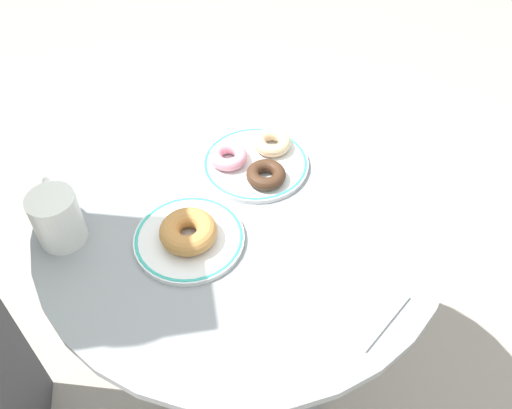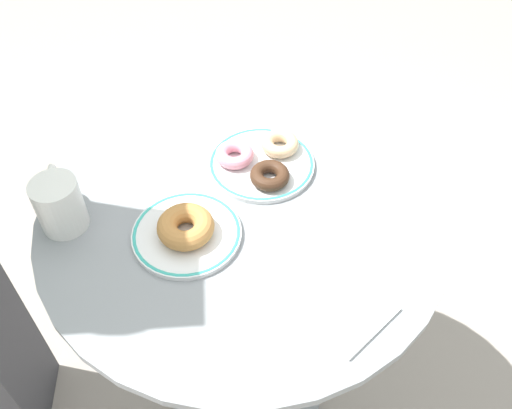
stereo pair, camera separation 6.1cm
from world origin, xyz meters
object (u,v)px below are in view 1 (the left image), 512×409
at_px(donut_glazed, 272,142).
at_px(plate_left, 189,238).
at_px(donut_pink_frosted, 228,156).
at_px(plate_right, 256,163).
at_px(cafe_table, 244,287).
at_px(donut_chocolate, 266,175).
at_px(coffee_mug, 57,217).
at_px(paper_napkin, 353,299).
at_px(donut_old_fashioned, 188,231).

bearing_deg(donut_glazed, plate_left, -179.00).
bearing_deg(donut_glazed, donut_pink_frosted, 148.55).
bearing_deg(plate_right, donut_glazed, -4.56).
height_order(cafe_table, donut_chocolate, donut_chocolate).
height_order(donut_glazed, donut_chocolate, same).
height_order(donut_glazed, donut_pink_frosted, same).
relative_size(donut_pink_frosted, coffee_mug, 0.65).
distance_m(plate_left, donut_chocolate, 0.20).
xyz_separation_m(donut_chocolate, paper_napkin, (-0.14, -0.26, -0.02)).
relative_size(plate_left, donut_old_fashioned, 1.94).
bearing_deg(donut_pink_frosted, cafe_table, -132.86).
xyz_separation_m(donut_glazed, coffee_mug, (-0.39, 0.19, 0.03)).
distance_m(plate_left, coffee_mug, 0.23).
bearing_deg(plate_left, coffee_mug, 120.82).
bearing_deg(donut_old_fashioned, donut_chocolate, -9.45).
bearing_deg(donut_pink_frosted, plate_left, -164.32).
distance_m(plate_right, donut_chocolate, 0.06).
bearing_deg(coffee_mug, donut_old_fashioned, -60.05).
distance_m(donut_old_fashioned, donut_pink_frosted, 0.21).
distance_m(cafe_table, plate_right, 0.29).
height_order(cafe_table, donut_glazed, donut_glazed).
height_order(plate_left, donut_pink_frosted, donut_pink_frosted).
bearing_deg(donut_chocolate, plate_left, 169.67).
xyz_separation_m(donut_old_fashioned, paper_napkin, (0.05, -0.29, -0.03)).
xyz_separation_m(donut_old_fashioned, coffee_mug, (-0.11, 0.20, 0.02)).
xyz_separation_m(plate_left, donut_pink_frosted, (0.20, 0.05, 0.02)).
relative_size(plate_left, plate_right, 0.93).
relative_size(donut_pink_frosted, donut_chocolate, 1.00).
bearing_deg(donut_glazed, cafe_table, -166.39).
distance_m(donut_glazed, donut_pink_frosted, 0.10).
distance_m(plate_left, plate_right, 0.22).
distance_m(plate_right, coffee_mug, 0.39).
bearing_deg(cafe_table, donut_pink_frosted, 47.14).
distance_m(donut_chocolate, paper_napkin, 0.30).
height_order(plate_left, plate_right, same).
relative_size(plate_left, donut_pink_frosted, 2.56).
xyz_separation_m(donut_pink_frosted, paper_napkin, (-0.15, -0.35, -0.02)).
xyz_separation_m(plate_right, donut_chocolate, (-0.03, -0.04, 0.02)).
bearing_deg(donut_glazed, coffee_mug, 154.38).
relative_size(cafe_table, donut_chocolate, 10.22).
bearing_deg(donut_pink_frosted, donut_glazed, -31.45).
height_order(paper_napkin, coffee_mug, coffee_mug).
bearing_deg(donut_chocolate, donut_glazed, 25.49).
relative_size(donut_glazed, paper_napkin, 0.57).
bearing_deg(cafe_table, plate_left, 162.51).
relative_size(donut_old_fashioned, paper_napkin, 0.75).
distance_m(plate_right, donut_old_fashioned, 0.23).
height_order(plate_right, donut_glazed, donut_glazed).
bearing_deg(donut_chocolate, cafe_table, -179.99).
bearing_deg(donut_old_fashioned, plate_right, 2.98).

